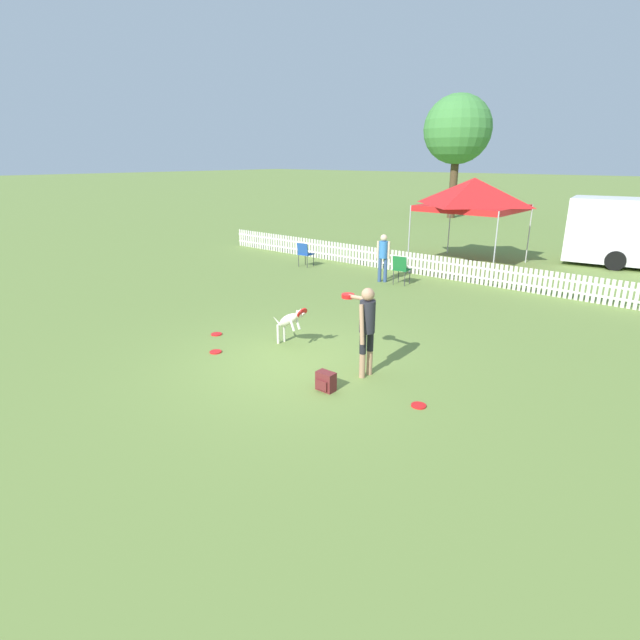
# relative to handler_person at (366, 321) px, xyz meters

# --- Properties ---
(ground_plane) EXTENTS (240.00, 240.00, 0.00)m
(ground_plane) POSITION_rel_handler_person_xyz_m (-1.27, -0.38, -1.03)
(ground_plane) COLOR olive
(handler_person) EXTENTS (0.94, 0.73, 1.65)m
(handler_person) POSITION_rel_handler_person_xyz_m (0.00, 0.00, 0.00)
(handler_person) COLOR tan
(handler_person) RESTS_ON ground_plane
(leaping_dog) EXTENTS (1.02, 0.32, 0.93)m
(leaping_dog) POSITION_rel_handler_person_xyz_m (-2.03, 0.19, -0.45)
(leaping_dog) COLOR beige
(leaping_dog) RESTS_ON ground_plane
(frisbee_near_handler) EXTENTS (0.24, 0.24, 0.02)m
(frisbee_near_handler) POSITION_rel_handler_person_xyz_m (-3.79, -0.37, -1.02)
(frisbee_near_handler) COLOR red
(frisbee_near_handler) RESTS_ON ground_plane
(frisbee_near_dog) EXTENTS (0.24, 0.24, 0.02)m
(frisbee_near_dog) POSITION_rel_handler_person_xyz_m (-2.95, -1.06, -1.02)
(frisbee_near_dog) COLOR red
(frisbee_near_dog) RESTS_ON ground_plane
(frisbee_midfield) EXTENTS (0.24, 0.24, 0.02)m
(frisbee_midfield) POSITION_rel_handler_person_xyz_m (1.37, -0.43, -1.02)
(frisbee_midfield) COLOR red
(frisbee_midfield) RESTS_ON ground_plane
(backpack_on_grass) EXTENTS (0.32, 0.23, 0.33)m
(backpack_on_grass) POSITION_rel_handler_person_xyz_m (-0.13, -0.95, -0.87)
(backpack_on_grass) COLOR maroon
(backpack_on_grass) RESTS_ON ground_plane
(picket_fence) EXTENTS (22.44, 0.04, 0.72)m
(picket_fence) POSITION_rel_handler_person_xyz_m (-1.27, 7.90, -0.67)
(picket_fence) COLOR silver
(picket_fence) RESTS_ON ground_plane
(folding_chair_blue_left) EXTENTS (0.50, 0.52, 0.91)m
(folding_chair_blue_left) POSITION_rel_handler_person_xyz_m (-3.08, 6.27, -0.49)
(folding_chair_blue_left) COLOR #333338
(folding_chair_blue_left) RESTS_ON ground_plane
(folding_chair_green_right) EXTENTS (0.49, 0.51, 0.87)m
(folding_chair_green_right) POSITION_rel_handler_person_xyz_m (-7.15, 6.35, -0.51)
(folding_chair_green_right) COLOR #333338
(folding_chair_green_right) RESTS_ON ground_plane
(canopy_tent_main) EXTENTS (3.24, 3.24, 3.10)m
(canopy_tent_main) POSITION_rel_handler_person_xyz_m (-2.87, 10.67, 1.49)
(canopy_tent_main) COLOR #B2B2B2
(canopy_tent_main) RESTS_ON ground_plane
(spectator_standing) EXTENTS (0.38, 0.27, 1.51)m
(spectator_standing) POSITION_rel_handler_person_xyz_m (-3.72, 6.23, -0.13)
(spectator_standing) COLOR #334C7A
(spectator_standing) RESTS_ON ground_plane
(equipment_trailer) EXTENTS (5.54, 2.65, 2.40)m
(equipment_trailer) POSITION_rel_handler_person_xyz_m (2.00, 14.02, 0.23)
(equipment_trailer) COLOR white
(equipment_trailer) RESTS_ON ground_plane
(tree_left_grove) EXTENTS (4.22, 4.22, 7.57)m
(tree_left_grove) POSITION_rel_handler_person_xyz_m (-10.14, 24.09, 4.38)
(tree_left_grove) COLOR #4C3823
(tree_left_grove) RESTS_ON ground_plane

